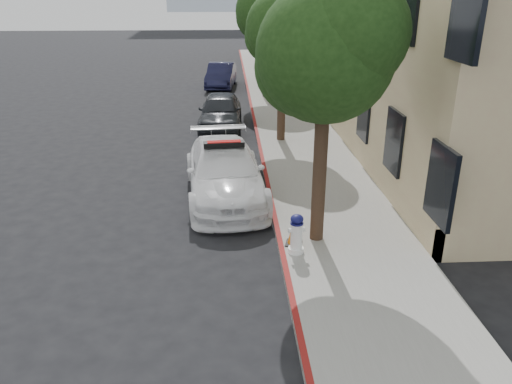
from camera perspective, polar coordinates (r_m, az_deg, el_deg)
The scene contains 11 objects.
ground at distance 13.25m, azimuth -7.07°, elevation -2.11°, with size 120.00×120.00×0.00m, color black.
sidewalk at distance 22.84m, azimuth 3.58°, elevation 8.71°, with size 3.20×50.00×0.15m, color gray.
curb_strip at distance 22.71m, azimuth -0.33°, elevation 8.68°, with size 0.12×50.00×0.15m, color maroon.
tree_near at distance 10.29m, azimuth 8.16°, elevation 15.56°, with size 2.92×2.82×5.62m.
tree_mid at distance 18.18m, azimuth 3.20°, elevation 18.26°, with size 2.77×2.64×5.43m.
tree_far at distance 26.12m, azimuth 1.21°, elevation 20.03°, with size 3.10×3.00×5.81m.
police_car at distance 13.77m, azimuth -3.60°, elevation 2.31°, with size 2.48×5.23×1.62m.
parked_car_mid at distance 20.83m, azimuth -4.08°, elevation 9.19°, with size 1.71×4.25×1.45m, color black.
parked_car_far at distance 29.90m, azimuth -4.01°, elevation 13.15°, with size 1.45×4.17×1.37m, color #151634.
fire_hydrant at distance 10.69m, azimuth 4.64°, elevation -4.82°, with size 0.38×0.34×0.89m.
traffic_cone at distance 11.06m, azimuth 4.38°, elevation -4.40°, with size 0.43×0.43×0.67m.
Camera 1 is at (0.96, -12.04, 5.46)m, focal length 35.00 mm.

